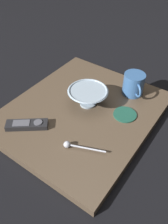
% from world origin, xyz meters
% --- Properties ---
extents(ground_plane, '(6.00, 6.00, 0.00)m').
position_xyz_m(ground_plane, '(0.00, 0.00, 0.00)').
color(ground_plane, black).
extents(table, '(0.63, 0.53, 0.03)m').
position_xyz_m(table, '(0.00, 0.00, 0.02)').
color(table, '#4C3D2D').
rests_on(table, ground).
extents(cereal_bowl, '(0.16, 0.16, 0.07)m').
position_xyz_m(cereal_bowl, '(0.04, 0.00, 0.07)').
color(cereal_bowl, '#8C9EAD').
rests_on(cereal_bowl, table).
extents(coffee_mug, '(0.10, 0.10, 0.09)m').
position_xyz_m(coffee_mug, '(0.21, -0.11, 0.08)').
color(coffee_mug, '#33598C').
rests_on(coffee_mug, table).
extents(teaspoon, '(0.06, 0.14, 0.02)m').
position_xyz_m(teaspoon, '(-0.17, -0.09, 0.04)').
color(teaspoon, '#A3A5B2').
rests_on(teaspoon, table).
extents(tv_remote_near, '(0.13, 0.15, 0.02)m').
position_xyz_m(tv_remote_near, '(-0.19, 0.11, 0.04)').
color(tv_remote_near, black).
rests_on(tv_remote_near, table).
extents(drink_coaster, '(0.09, 0.09, 0.01)m').
position_xyz_m(drink_coaster, '(0.07, -0.15, 0.03)').
color(drink_coaster, '#194738').
rests_on(drink_coaster, table).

